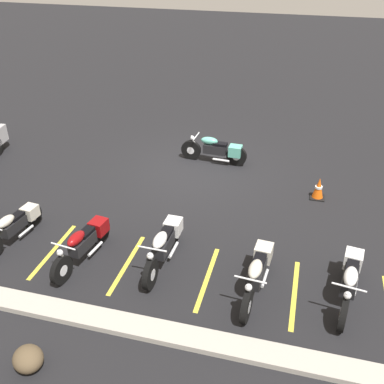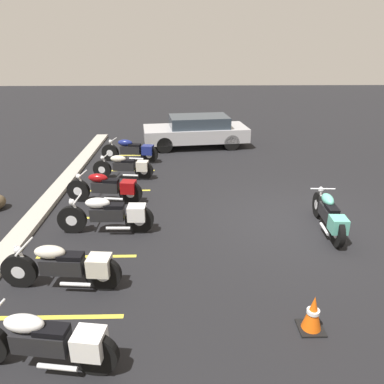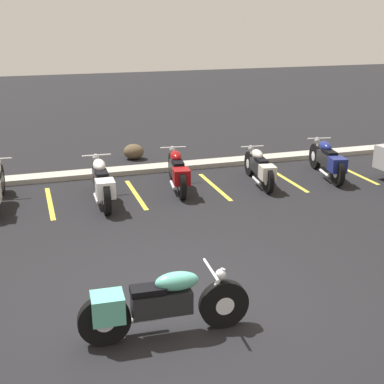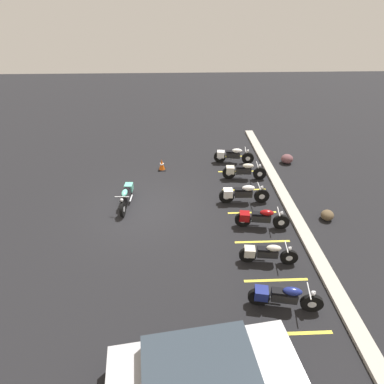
{
  "view_description": "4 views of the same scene",
  "coord_description": "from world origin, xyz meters",
  "px_view_note": "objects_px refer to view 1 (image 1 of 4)",
  "views": [
    {
      "loc": [
        -3.05,
        12.0,
        6.55
      ],
      "look_at": [
        -0.67,
        3.02,
        1.04
      ],
      "focal_mm": 42.0,
      "sensor_mm": 36.0,
      "label": 1
    },
    {
      "loc": [
        -8.3,
        2.71,
        4.24
      ],
      "look_at": [
        1.05,
        2.49,
        0.42
      ],
      "focal_mm": 35.0,
      "sensor_mm": 36.0,
      "label": 2
    },
    {
      "loc": [
        -1.85,
        -6.3,
        3.84
      ],
      "look_at": [
        1.01,
        2.63,
        0.68
      ],
      "focal_mm": 50.0,
      "sensor_mm": 36.0,
      "label": 3
    },
    {
      "loc": [
        10.66,
        1.77,
        7.66
      ],
      "look_at": [
        -0.49,
        2.21,
        0.56
      ],
      "focal_mm": 28.0,
      "sensor_mm": 36.0,
      "label": 4
    }
  ],
  "objects_px": {
    "motorcycle_teal_featured": "(217,150)",
    "parked_bike_0": "(350,279)",
    "parked_bike_3": "(84,242)",
    "traffic_cone": "(318,189)",
    "parked_bike_2": "(165,244)",
    "landscape_rock_0": "(28,359)",
    "parked_bike_1": "(257,272)",
    "parked_bike_4": "(15,225)"
  },
  "relations": [
    {
      "from": "motorcycle_teal_featured",
      "to": "parked_bike_0",
      "type": "xyz_separation_m",
      "value": [
        -3.85,
        5.27,
        0.02
      ]
    },
    {
      "from": "parked_bike_3",
      "to": "traffic_cone",
      "type": "distance_m",
      "value": 6.5
    },
    {
      "from": "motorcycle_teal_featured",
      "to": "parked_bike_2",
      "type": "bearing_deg",
      "value": 91.87
    },
    {
      "from": "landscape_rock_0",
      "to": "parked_bike_0",
      "type": "bearing_deg",
      "value": -149.11
    },
    {
      "from": "motorcycle_teal_featured",
      "to": "parked_bike_1",
      "type": "relative_size",
      "value": 0.97
    },
    {
      "from": "landscape_rock_0",
      "to": "traffic_cone",
      "type": "height_order",
      "value": "traffic_cone"
    },
    {
      "from": "parked_bike_0",
      "to": "traffic_cone",
      "type": "xyz_separation_m",
      "value": [
        0.67,
        -3.86,
        -0.18
      ]
    },
    {
      "from": "parked_bike_2",
      "to": "parked_bike_4",
      "type": "xyz_separation_m",
      "value": [
        3.69,
        0.16,
        -0.05
      ]
    },
    {
      "from": "motorcycle_teal_featured",
      "to": "parked_bike_4",
      "type": "distance_m",
      "value": 6.49
    },
    {
      "from": "motorcycle_teal_featured",
      "to": "traffic_cone",
      "type": "distance_m",
      "value": 3.49
    },
    {
      "from": "parked_bike_0",
      "to": "parked_bike_1",
      "type": "distance_m",
      "value": 1.84
    },
    {
      "from": "parked_bike_3",
      "to": "parked_bike_4",
      "type": "relative_size",
      "value": 1.07
    },
    {
      "from": "parked_bike_2",
      "to": "motorcycle_teal_featured",
      "type": "bearing_deg",
      "value": -179.67
    },
    {
      "from": "parked_bike_4",
      "to": "traffic_cone",
      "type": "relative_size",
      "value": 3.22
    },
    {
      "from": "parked_bike_0",
      "to": "parked_bike_3",
      "type": "bearing_deg",
      "value": -79.57
    },
    {
      "from": "parked_bike_1",
      "to": "parked_bike_2",
      "type": "distance_m",
      "value": 2.16
    },
    {
      "from": "parked_bike_1",
      "to": "landscape_rock_0",
      "type": "bearing_deg",
      "value": -45.22
    },
    {
      "from": "parked_bike_0",
      "to": "parked_bike_2",
      "type": "bearing_deg",
      "value": -84.13
    },
    {
      "from": "parked_bike_4",
      "to": "traffic_cone",
      "type": "xyz_separation_m",
      "value": [
        -6.98,
        -3.86,
        -0.13
      ]
    },
    {
      "from": "motorcycle_teal_featured",
      "to": "parked_bike_1",
      "type": "bearing_deg",
      "value": 113.12
    },
    {
      "from": "landscape_rock_0",
      "to": "traffic_cone",
      "type": "bearing_deg",
      "value": -123.45
    },
    {
      "from": "parked_bike_1",
      "to": "parked_bike_2",
      "type": "height_order",
      "value": "parked_bike_2"
    },
    {
      "from": "parked_bike_0",
      "to": "landscape_rock_0",
      "type": "relative_size",
      "value": 3.94
    },
    {
      "from": "parked_bike_3",
      "to": "parked_bike_2",
      "type": "bearing_deg",
      "value": 110.16
    },
    {
      "from": "parked_bike_4",
      "to": "traffic_cone",
      "type": "distance_m",
      "value": 7.97
    },
    {
      "from": "parked_bike_1",
      "to": "parked_bike_4",
      "type": "xyz_separation_m",
      "value": [
        5.82,
        -0.25,
        -0.05
      ]
    },
    {
      "from": "motorcycle_teal_featured",
      "to": "parked_bike_4",
      "type": "relative_size",
      "value": 1.08
    },
    {
      "from": "parked_bike_1",
      "to": "traffic_cone",
      "type": "bearing_deg",
      "value": 169.09
    },
    {
      "from": "motorcycle_teal_featured",
      "to": "traffic_cone",
      "type": "height_order",
      "value": "motorcycle_teal_featured"
    },
    {
      "from": "parked_bike_0",
      "to": "parked_bike_1",
      "type": "relative_size",
      "value": 1.0
    },
    {
      "from": "motorcycle_teal_featured",
      "to": "parked_bike_2",
      "type": "xyz_separation_m",
      "value": [
        0.1,
        5.11,
        0.02
      ]
    },
    {
      "from": "traffic_cone",
      "to": "parked_bike_2",
      "type": "bearing_deg",
      "value": 48.46
    },
    {
      "from": "parked_bike_4",
      "to": "parked_bike_3",
      "type": "bearing_deg",
      "value": 90.23
    },
    {
      "from": "parked_bike_3",
      "to": "traffic_cone",
      "type": "height_order",
      "value": "parked_bike_3"
    },
    {
      "from": "traffic_cone",
      "to": "parked_bike_0",
      "type": "bearing_deg",
      "value": 99.78
    },
    {
      "from": "parked_bike_4",
      "to": "motorcycle_teal_featured",
      "type": "bearing_deg",
      "value": 151.23
    },
    {
      "from": "parked_bike_4",
      "to": "landscape_rock_0",
      "type": "distance_m",
      "value": 3.95
    },
    {
      "from": "parked_bike_3",
      "to": "motorcycle_teal_featured",
      "type": "bearing_deg",
      "value": 169.16
    },
    {
      "from": "traffic_cone",
      "to": "parked_bike_1",
      "type": "bearing_deg",
      "value": 74.29
    },
    {
      "from": "motorcycle_teal_featured",
      "to": "parked_bike_2",
      "type": "height_order",
      "value": "parked_bike_2"
    },
    {
      "from": "parked_bike_2",
      "to": "landscape_rock_0",
      "type": "distance_m",
      "value": 3.62
    },
    {
      "from": "traffic_cone",
      "to": "motorcycle_teal_featured",
      "type": "bearing_deg",
      "value": -23.84
    }
  ]
}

